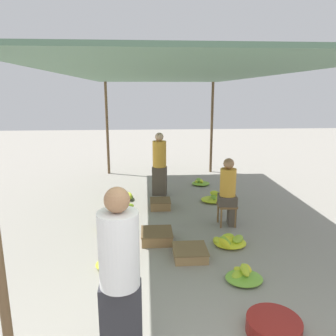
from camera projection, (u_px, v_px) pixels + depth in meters
canopy_post_back_left at (107, 129)px, 9.98m from camera, size 0.08×0.08×2.80m
canopy_post_back_right at (212, 128)px, 10.19m from camera, size 0.08×0.08×2.80m
canopy_tarp at (169, 75)px, 6.03m from camera, size 3.63×8.09×0.04m
vendor_foreground at (120, 275)px, 2.96m from camera, size 0.39×0.37×1.73m
stool at (227, 208)px, 6.26m from camera, size 0.34×0.34×0.42m
vendor_seated at (229, 191)px, 6.18m from camera, size 0.37×0.37×1.32m
basin_black at (274, 326)px, 3.48m from camera, size 0.58×0.58×0.16m
banana_pile_left_0 at (114, 263)px, 4.80m from camera, size 0.54×0.58×0.20m
banana_pile_left_1 at (113, 226)px, 6.14m from camera, size 0.63×0.50×0.22m
banana_pile_left_2 at (119, 209)px, 6.96m from camera, size 0.61×0.44×0.19m
banana_pile_left_3 at (121, 196)px, 7.77m from camera, size 0.60×0.66×0.30m
banana_pile_right_0 at (214, 199)px, 7.66m from camera, size 0.60×0.52×0.27m
banana_pile_right_1 at (243, 275)px, 4.49m from camera, size 0.51×0.52×0.23m
banana_pile_right_2 at (200, 182)px, 9.02m from camera, size 0.49×0.53×0.19m
banana_pile_right_3 at (228, 241)px, 5.48m from camera, size 0.57×0.50×0.17m
crate_near at (190, 253)px, 5.07m from camera, size 0.52×0.52×0.16m
crate_mid at (160, 204)px, 7.21m from camera, size 0.45×0.45×0.20m
crate_far at (157, 236)px, 5.62m from camera, size 0.53×0.53×0.19m
shopper_walking_mid at (159, 163)px, 7.98m from camera, size 0.39×0.39×1.56m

